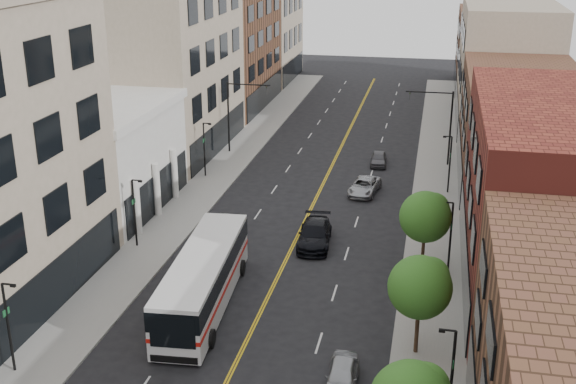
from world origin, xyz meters
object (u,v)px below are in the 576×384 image
Objects in this scene: city_bus at (203,277)px; car_lane_c at (379,159)px; car_lane_a at (315,234)px; car_parked_far at (342,376)px; car_lane_behind at (226,224)px; car_lane_b at (365,186)px.

city_bus is 3.63× the size of car_lane_c.
city_bus is 2.42× the size of car_lane_a.
car_lane_c is (-1.41, 36.80, -0.04)m from car_parked_far.
car_lane_a is at bearing 102.79° from car_parked_far.
car_lane_a is (-4.30, 16.91, 0.14)m from car_parked_far.
car_parked_far is 36.83m from car_lane_c.
car_lane_behind is (-11.30, 17.85, -0.02)m from car_parked_far.
city_bus is at bearing 102.29° from car_lane_behind.
car_lane_c is (9.89, 18.95, -0.02)m from car_lane_behind.
car_lane_c is at bearing 77.21° from car_lane_a.
car_lane_b is 1.28× the size of car_lane_c.
car_lane_a is at bearing 174.75° from car_lane_behind.
city_bus is 31.30m from car_lane_c.
car_lane_behind is 0.84× the size of car_lane_b.
car_parked_far is (9.32, -6.55, -1.32)m from city_bus.
car_lane_behind reaches higher than car_lane_c.
car_lane_b is (9.41, 10.61, 0.01)m from car_lane_behind.
car_parked_far is at bearing 124.71° from car_lane_behind.
car_lane_c is at bearing 94.50° from car_lane_b.
car_lane_a is (7.00, -0.94, 0.16)m from car_lane_behind.
car_lane_b reaches higher than car_lane_c.
car_lane_c is (7.92, 30.25, -1.36)m from city_bus.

